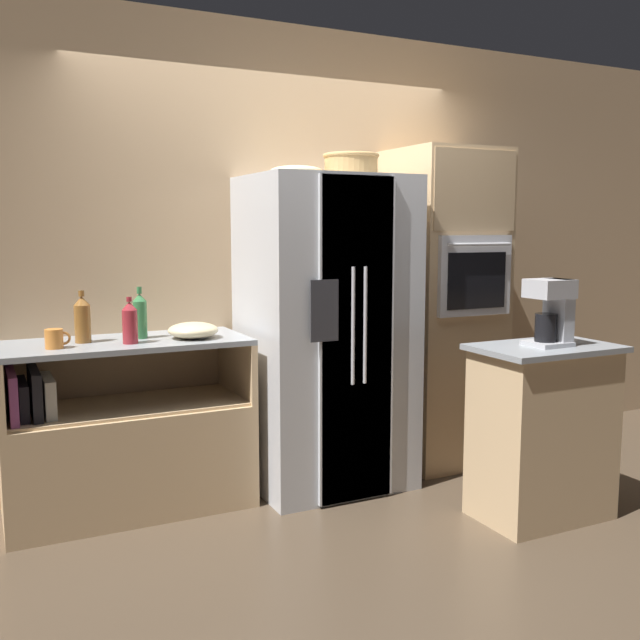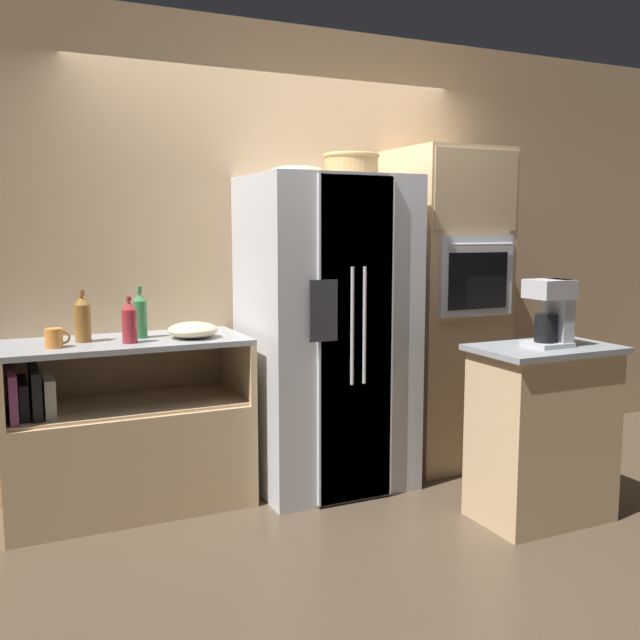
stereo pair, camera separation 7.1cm
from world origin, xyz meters
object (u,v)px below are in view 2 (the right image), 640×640
(refrigerator, at_px, (326,333))
(coffee_maker, at_px, (552,310))
(wall_oven, at_px, (443,308))
(fruit_bowl, at_px, (297,171))
(wicker_basket, at_px, (352,164))
(mug, at_px, (54,338))
(bottle_wide, at_px, (83,319))
(mixing_bowl, at_px, (193,330))
(bottle_tall, at_px, (140,315))
(bottle_short, at_px, (129,322))

(refrigerator, height_order, coffee_maker, refrigerator)
(wall_oven, height_order, coffee_maker, wall_oven)
(fruit_bowl, bearing_deg, refrigerator, -24.42)
(refrigerator, bearing_deg, wicker_basket, -13.72)
(mug, relative_size, coffee_maker, 0.36)
(wicker_basket, xyz_separation_m, coffee_maker, (0.68, -0.96, -0.79))
(bottle_wide, bearing_deg, coffee_maker, -26.94)
(wicker_basket, xyz_separation_m, mixing_bowl, (-0.96, 0.05, -0.93))
(bottle_wide, bearing_deg, mug, -139.21)
(refrigerator, distance_m, mug, 1.54)
(bottle_tall, height_order, bottle_wide, bottle_tall)
(mug, height_order, coffee_maker, coffee_maker)
(wall_oven, bearing_deg, fruit_bowl, 179.40)
(refrigerator, relative_size, coffee_maker, 5.30)
(wall_oven, bearing_deg, bottle_tall, 177.77)
(bottle_wide, xyz_separation_m, coffee_maker, (2.21, -1.12, 0.06))
(bottle_tall, bearing_deg, bottle_short, -118.90)
(bottle_tall, distance_m, mug, 0.49)
(refrigerator, xyz_separation_m, wall_oven, (0.88, 0.06, 0.10))
(fruit_bowl, bearing_deg, coffee_maker, -47.40)
(refrigerator, distance_m, mixing_bowl, 0.82)
(fruit_bowl, bearing_deg, bottle_tall, 175.93)
(wicker_basket, bearing_deg, bottle_short, 179.26)
(wall_oven, bearing_deg, mixing_bowl, -178.54)
(mug, height_order, mixing_bowl, mug)
(wicker_basket, distance_m, coffee_maker, 1.42)
(bottle_tall, xyz_separation_m, mixing_bowl, (0.26, -0.12, -0.08))
(coffee_maker, bearing_deg, refrigerator, 129.58)
(fruit_bowl, distance_m, coffee_maker, 1.64)
(refrigerator, bearing_deg, bottle_short, -179.09)
(wall_oven, distance_m, mixing_bowl, 1.70)
(wicker_basket, height_order, mug, wicker_basket)
(bottle_short, height_order, coffee_maker, coffee_maker)
(wall_oven, bearing_deg, wicker_basket, -172.54)
(wicker_basket, bearing_deg, mixing_bowl, 176.80)
(bottle_tall, relative_size, bottle_wide, 1.03)
(coffee_maker, bearing_deg, wicker_basket, 125.24)
(mixing_bowl, bearing_deg, mug, -177.78)
(bottle_tall, height_order, bottle_short, bottle_tall)
(bottle_short, bearing_deg, wall_oven, 2.23)
(refrigerator, relative_size, bottle_short, 7.49)
(mug, xyz_separation_m, mixing_bowl, (0.72, 0.03, -0.01))
(bottle_short, bearing_deg, mug, 178.70)
(fruit_bowl, height_order, bottle_tall, fruit_bowl)
(coffee_maker, bearing_deg, bottle_short, 153.77)
(bottle_tall, bearing_deg, fruit_bowl, -4.07)
(fruit_bowl, relative_size, bottle_short, 1.23)
(fruit_bowl, distance_m, mixing_bowl, 1.11)
(bottle_tall, bearing_deg, coffee_maker, -30.84)
(fruit_bowl, height_order, bottle_wide, fruit_bowl)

